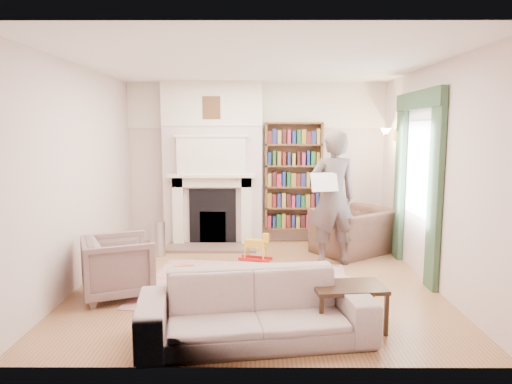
{
  "coord_description": "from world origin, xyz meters",
  "views": [
    {
      "loc": [
        0.02,
        -5.84,
        1.97
      ],
      "look_at": [
        0.0,
        0.25,
        1.15
      ],
      "focal_mm": 32.0,
      "sensor_mm": 36.0,
      "label": 1
    }
  ],
  "objects_px": {
    "armchair_left": "(118,266)",
    "paraffin_heater": "(158,239)",
    "rocking_horse": "(255,247)",
    "coffee_table": "(348,307)",
    "sofa": "(255,308)",
    "armchair_reading": "(353,231)",
    "man_reading": "(332,199)",
    "bookcase": "(293,176)"
  },
  "relations": [
    {
      "from": "armchair_left",
      "to": "paraffin_heater",
      "type": "relative_size",
      "value": 1.45
    },
    {
      "from": "paraffin_heater",
      "to": "rocking_horse",
      "type": "xyz_separation_m",
      "value": [
        1.55,
        -0.27,
        -0.06
      ]
    },
    {
      "from": "coffee_table",
      "to": "paraffin_heater",
      "type": "relative_size",
      "value": 1.27
    },
    {
      "from": "sofa",
      "to": "armchair_reading",
      "type": "bearing_deg",
      "value": 54.39
    },
    {
      "from": "sofa",
      "to": "man_reading",
      "type": "xyz_separation_m",
      "value": [
        1.11,
        2.47,
        0.67
      ]
    },
    {
      "from": "paraffin_heater",
      "to": "rocking_horse",
      "type": "distance_m",
      "value": 1.57
    },
    {
      "from": "man_reading",
      "to": "rocking_horse",
      "type": "bearing_deg",
      "value": -23.22
    },
    {
      "from": "armchair_reading",
      "to": "bookcase",
      "type": "bearing_deg",
      "value": -75.79
    },
    {
      "from": "coffee_table",
      "to": "rocking_horse",
      "type": "height_order",
      "value": "coffee_table"
    },
    {
      "from": "armchair_left",
      "to": "rocking_horse",
      "type": "relative_size",
      "value": 1.62
    },
    {
      "from": "bookcase",
      "to": "coffee_table",
      "type": "height_order",
      "value": "bookcase"
    },
    {
      "from": "armchair_left",
      "to": "man_reading",
      "type": "distance_m",
      "value": 3.12
    },
    {
      "from": "armchair_reading",
      "to": "rocking_horse",
      "type": "relative_size",
      "value": 2.29
    },
    {
      "from": "sofa",
      "to": "man_reading",
      "type": "height_order",
      "value": "man_reading"
    },
    {
      "from": "armchair_reading",
      "to": "rocking_horse",
      "type": "distance_m",
      "value": 1.63
    },
    {
      "from": "bookcase",
      "to": "rocking_horse",
      "type": "height_order",
      "value": "bookcase"
    },
    {
      "from": "armchair_left",
      "to": "man_reading",
      "type": "relative_size",
      "value": 0.4
    },
    {
      "from": "sofa",
      "to": "paraffin_heater",
      "type": "relative_size",
      "value": 3.94
    },
    {
      "from": "man_reading",
      "to": "paraffin_heater",
      "type": "height_order",
      "value": "man_reading"
    },
    {
      "from": "armchair_left",
      "to": "bookcase",
      "type": "bearing_deg",
      "value": -63.66
    },
    {
      "from": "rocking_horse",
      "to": "armchair_reading",
      "type": "bearing_deg",
      "value": 31.78
    },
    {
      "from": "sofa",
      "to": "paraffin_heater",
      "type": "distance_m",
      "value": 3.33
    },
    {
      "from": "bookcase",
      "to": "sofa",
      "type": "distance_m",
      "value": 4.0
    },
    {
      "from": "armchair_reading",
      "to": "rocking_horse",
      "type": "xyz_separation_m",
      "value": [
        -1.57,
        -0.4,
        -0.15
      ]
    },
    {
      "from": "armchair_reading",
      "to": "coffee_table",
      "type": "height_order",
      "value": "armchair_reading"
    },
    {
      "from": "sofa",
      "to": "bookcase",
      "type": "bearing_deg",
      "value": 71.79
    },
    {
      "from": "rocking_horse",
      "to": "paraffin_heater",
      "type": "bearing_deg",
      "value": -172.36
    },
    {
      "from": "bookcase",
      "to": "armchair_left",
      "type": "bearing_deg",
      "value": -130.49
    },
    {
      "from": "paraffin_heater",
      "to": "armchair_reading",
      "type": "bearing_deg",
      "value": 2.44
    },
    {
      "from": "armchair_left",
      "to": "coffee_table",
      "type": "xyz_separation_m",
      "value": [
        2.57,
        -0.91,
        -0.14
      ]
    },
    {
      "from": "bookcase",
      "to": "armchair_reading",
      "type": "distance_m",
      "value": 1.45
    },
    {
      "from": "bookcase",
      "to": "rocking_horse",
      "type": "distance_m",
      "value": 1.66
    },
    {
      "from": "man_reading",
      "to": "paraffin_heater",
      "type": "bearing_deg",
      "value": -23.11
    },
    {
      "from": "armchair_reading",
      "to": "rocking_horse",
      "type": "bearing_deg",
      "value": -20.86
    },
    {
      "from": "coffee_table",
      "to": "man_reading",
      "type": "bearing_deg",
      "value": 79.29
    },
    {
      "from": "coffee_table",
      "to": "paraffin_heater",
      "type": "height_order",
      "value": "paraffin_heater"
    },
    {
      "from": "bookcase",
      "to": "armchair_left",
      "type": "relative_size",
      "value": 2.32
    },
    {
      "from": "bookcase",
      "to": "sofa",
      "type": "xyz_separation_m",
      "value": [
        -0.65,
        -3.85,
        -0.86
      ]
    },
    {
      "from": "armchair_left",
      "to": "rocking_horse",
      "type": "height_order",
      "value": "armchair_left"
    },
    {
      "from": "man_reading",
      "to": "coffee_table",
      "type": "height_order",
      "value": "man_reading"
    },
    {
      "from": "man_reading",
      "to": "sofa",
      "type": "bearing_deg",
      "value": 52.54
    },
    {
      "from": "armchair_left",
      "to": "sofa",
      "type": "distance_m",
      "value": 2.02
    }
  ]
}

